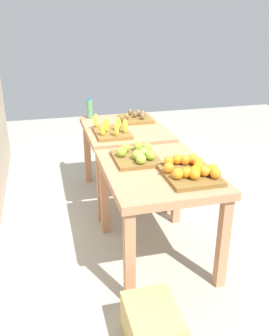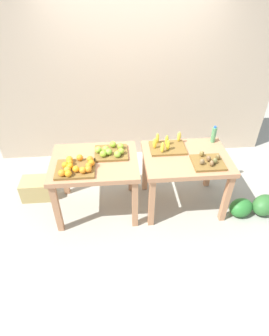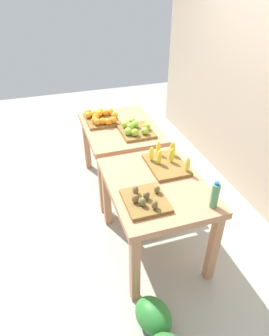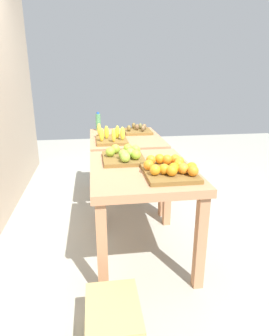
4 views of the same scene
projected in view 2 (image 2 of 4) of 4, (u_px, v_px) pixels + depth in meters
The scene contains 11 objects.
ground_plane at pixel (140, 205), 3.77m from camera, with size 8.00×8.00×0.00m, color #A0A094.
back_wall at pixel (132, 63), 3.94m from camera, with size 4.40×0.12×3.00m, color #C1AB92.
display_table_left at pixel (95, 168), 3.33m from camera, with size 1.04×0.80×0.78m.
display_table_right at pixel (186, 164), 3.41m from camera, with size 1.04×0.80×0.78m.
orange_bin at pixel (76, 167), 3.08m from camera, with size 0.44×0.39×0.11m.
apple_bin at pixel (111, 151), 3.34m from camera, with size 0.41×0.34×0.11m.
banana_crate at pixel (167, 146), 3.44m from camera, with size 0.44×0.32×0.17m.
kiwi_bin at pixel (208, 162), 3.20m from camera, with size 0.36×0.32×0.10m.
water_bottle at pixel (214, 135), 3.53m from camera, with size 0.06×0.06×0.23m.
watermelon_pile at pixel (255, 206), 3.57m from camera, with size 0.72×0.39×0.27m.
cardboard_produce_box at pixel (37, 188), 3.83m from camera, with size 0.40×0.30×0.28m, color tan.
Camera 2 is at (-0.30, -2.68, 2.68)m, focal length 29.42 mm.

